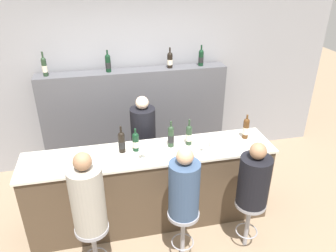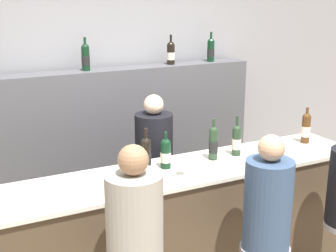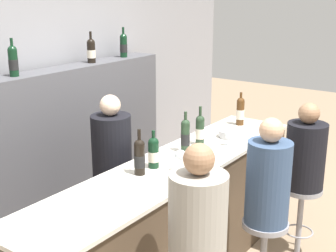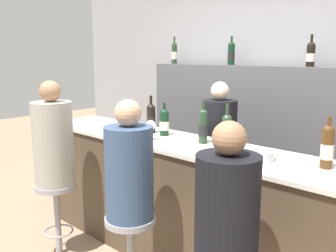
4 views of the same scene
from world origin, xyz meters
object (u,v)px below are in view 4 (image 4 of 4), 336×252
object	(u,v)px
wine_bottle_counter_1	(164,122)
wine_glass_1	(223,144)
guest_seated_middle	(129,168)
guest_seated_right	(227,203)
bartender	(218,165)
guest_seated_left	(53,140)
wine_bottle_backbar_0	(174,53)
wine_bottle_counter_4	(327,146)
wine_bottle_backbar_2	(311,54)
wine_bottle_counter_2	(203,126)
wine_bottle_backbar_1	(231,53)
wine_bottle_counter_3	(227,131)
metal_bowl	(258,155)
wine_bottle_counter_0	(151,118)
wine_glass_0	(151,126)
bar_stool_middle	(131,237)
bar_stool_left	(57,200)

from	to	relation	value
wine_bottle_counter_1	wine_glass_1	size ratio (longest dim) A/B	2.22
guest_seated_middle	guest_seated_right	bearing A→B (deg)	0.00
wine_bottle_counter_1	bartender	bearing A→B (deg)	73.50
guest_seated_left	wine_bottle_backbar_0	bearing A→B (deg)	103.61
wine_bottle_counter_4	wine_bottle_backbar_2	xyz separation A→B (m)	(-0.68, 1.27, 0.55)
wine_bottle_counter_2	wine_bottle_backbar_1	xyz separation A→B (m)	(-0.62, 1.27, 0.56)
wine_bottle_counter_3	wine_glass_1	xyz separation A→B (m)	(0.12, -0.21, -0.04)
wine_bottle_counter_4	wine_bottle_backbar_0	size ratio (longest dim) A/B	0.95
wine_bottle_backbar_2	wine_bottle_backbar_1	bearing A→B (deg)	180.00
wine_bottle_counter_2	wine_bottle_backbar_0	distance (m)	2.02
wine_bottle_counter_3	metal_bowl	size ratio (longest dim) A/B	1.56
wine_bottle_backbar_1	guest_seated_middle	distance (m)	2.22
wine_bottle_counter_1	wine_bottle_backbar_2	xyz separation A→B (m)	(0.69, 1.27, 0.57)
bartender	guest_seated_right	bearing A→B (deg)	-52.72
wine_bottle_counter_1	bartender	xyz separation A→B (m)	(0.17, 0.56, -0.47)
wine_bottle_backbar_0	guest_seated_middle	world-z (taller)	wine_bottle_backbar_0
wine_bottle_counter_2	guest_seated_left	world-z (taller)	guest_seated_left
wine_bottle_counter_0	wine_glass_1	size ratio (longest dim) A/B	2.61
wine_glass_0	wine_bottle_counter_4	bearing A→B (deg)	8.85
wine_bottle_counter_0	bar_stool_middle	world-z (taller)	wine_bottle_counter_0
wine_bottle_counter_2	guest_seated_right	bearing A→B (deg)	-44.88
wine_bottle_counter_4	wine_bottle_backbar_1	world-z (taller)	wine_bottle_backbar_1
guest_seated_middle	bartender	distance (m)	1.35
wine_bottle_counter_3	wine_bottle_counter_4	size ratio (longest dim) A/B	1.04
wine_glass_0	guest_seated_left	distance (m)	0.81
wine_bottle_counter_4	bar_stool_middle	world-z (taller)	wine_bottle_counter_4
wine_glass_1	guest_seated_middle	size ratio (longest dim) A/B	0.16
wine_bottle_backbar_2	bar_stool_left	distance (m)	2.66
bar_stool_left	metal_bowl	bearing A→B (deg)	21.95
wine_bottle_backbar_1	wine_glass_1	xyz separation A→B (m)	(0.95, -1.48, -0.61)
wine_bottle_counter_1	bartender	world-z (taller)	bartender
wine_bottle_counter_3	wine_bottle_backbar_0	xyz separation A→B (m)	(-1.69, 1.27, 0.57)
wine_bottle_backbar_1	wine_bottle_backbar_0	bearing A→B (deg)	-180.00
wine_bottle_counter_0	wine_glass_1	world-z (taller)	wine_bottle_counter_0
wine_bottle_counter_1	wine_glass_1	bearing A→B (deg)	-15.25
wine_bottle_counter_1	wine_glass_0	bearing A→B (deg)	-77.47
wine_bottle_counter_4	bar_stool_middle	distance (m)	1.40
wine_bottle_backbar_0	guest_seated_left	size ratio (longest dim) A/B	0.39
wine_bottle_counter_3	guest_seated_left	size ratio (longest dim) A/B	0.38
wine_bottle_counter_1	guest_seated_left	size ratio (longest dim) A/B	0.33
wine_glass_0	guest_seated_left	xyz separation A→B (m)	(-0.61, -0.53, -0.13)
wine_bottle_counter_2	bar_stool_left	size ratio (longest dim) A/B	0.52
metal_bowl	bartender	world-z (taller)	bartender
wine_bottle_counter_1	wine_bottle_counter_3	bearing A→B (deg)	0.00
wine_glass_1	bartender	world-z (taller)	bartender
wine_bottle_backbar_2	guest_seated_left	size ratio (longest dim) A/B	0.35
wine_bottle_backbar_2	wine_glass_1	size ratio (longest dim) A/B	2.35
bartender	metal_bowl	bearing A→B (deg)	-40.11
wine_glass_0	bartender	size ratio (longest dim) A/B	0.11
bar_stool_left	guest_seated_middle	xyz separation A→B (m)	(0.95, 0.00, 0.48)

